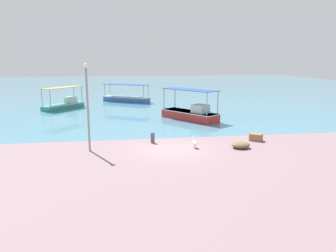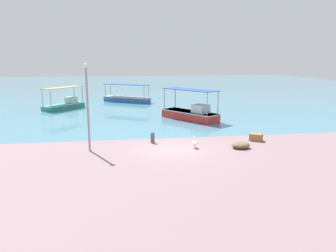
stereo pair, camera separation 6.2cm
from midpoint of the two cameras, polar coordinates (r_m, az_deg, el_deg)
The scene contains 10 objects.
ground at distance 21.73m, azimuth 0.62°, elevation -4.01°, with size 120.00×120.00×0.00m, color slate.
harbor_water at distance 69.00m, azimuth -5.58°, elevation 6.73°, with size 110.00×90.00×0.00m, color teal.
fishing_boat_near_left at distance 31.98m, azimuth 4.08°, elevation 2.25°, with size 5.08×6.09×2.96m.
fishing_boat_far_left at distance 41.26m, azimuth -17.51°, elevation 3.70°, with size 4.66×5.30×2.54m.
fishing_boat_center at distance 45.75m, azimuth -7.16°, elevation 4.85°, with size 6.50×4.99×2.41m.
pelican at distance 21.94m, azimuth 4.72°, elevation -2.88°, with size 0.31×0.80×0.80m.
lamp_post at distance 21.27m, azimuth -13.76°, elevation 3.98°, with size 0.28×0.28×5.59m.
mooring_bollard at distance 23.17m, azimuth -2.62°, elevation -1.95°, with size 0.30×0.30×0.79m.
net_pile at distance 22.40m, azimuth 12.61°, elevation -3.25°, with size 1.23×1.04×0.43m, color brown.
cargo_crate at distance 24.66m, azimuth 15.14°, elevation -1.90°, with size 0.86×0.61×0.52m, color #93643E.
Camera 2 is at (-3.21, -20.67, 5.87)m, focal length 35.00 mm.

